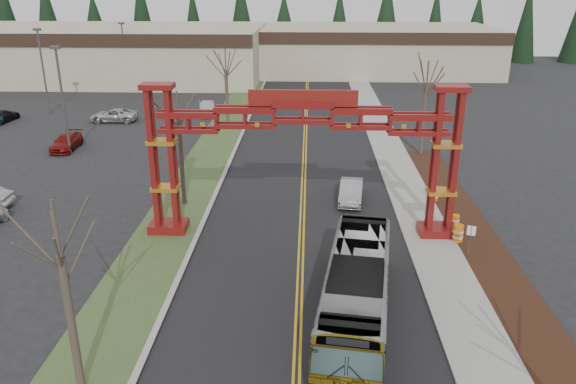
{
  "coord_description": "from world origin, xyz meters",
  "views": [
    {
      "loc": [
        0.35,
        -12.42,
        14.33
      ],
      "look_at": [
        -0.71,
        15.25,
        3.7
      ],
      "focal_mm": 35.0,
      "sensor_mm": 36.0,
      "label": 1
    }
  ],
  "objects_px": {
    "bare_tree_median_mid": "(179,121)",
    "barrel_north": "(434,194)",
    "barrel_mid": "(455,222)",
    "barrel_south": "(458,234)",
    "bare_tree_median_far": "(226,71)",
    "light_pole_far": "(124,52)",
    "transit_bus": "(357,290)",
    "parked_car_far_b": "(113,115)",
    "light_pole_near": "(62,93)",
    "silver_sedan": "(351,191)",
    "retail_building_west": "(107,53)",
    "gateway_arch": "(303,137)",
    "light_pole_mid": "(43,65)",
    "parked_car_mid_a": "(66,142)",
    "street_sign": "(471,236)",
    "bare_tree_right_far": "(426,89)",
    "parked_car_far_a": "(207,108)",
    "retail_building_east": "(370,49)",
    "parked_car_far_c": "(2,116)",
    "bare_tree_median_near": "(60,257)"
  },
  "relations": [
    {
      "from": "retail_building_west",
      "to": "barrel_mid",
      "type": "distance_m",
      "value": 66.01
    },
    {
      "from": "retail_building_west",
      "to": "barrel_south",
      "type": "bearing_deg",
      "value": -54.59
    },
    {
      "from": "parked_car_far_a",
      "to": "barrel_south",
      "type": "xyz_separation_m",
      "value": [
        19.99,
        -31.29,
        -0.2
      ]
    },
    {
      "from": "bare_tree_median_far",
      "to": "barrel_south",
      "type": "xyz_separation_m",
      "value": [
        16.99,
        -26.56,
        -5.04
      ]
    },
    {
      "from": "barrel_south",
      "to": "street_sign",
      "type": "bearing_deg",
      "value": -87.99
    },
    {
      "from": "bare_tree_right_far",
      "to": "bare_tree_median_far",
      "type": "bearing_deg",
      "value": 152.44
    },
    {
      "from": "silver_sedan",
      "to": "barrel_mid",
      "type": "height_order",
      "value": "silver_sedan"
    },
    {
      "from": "parked_car_far_a",
      "to": "parked_car_far_c",
      "type": "distance_m",
      "value": 21.43
    },
    {
      "from": "parked_car_mid_a",
      "to": "bare_tree_median_far",
      "type": "xyz_separation_m",
      "value": [
        13.13,
        8.93,
        4.93
      ]
    },
    {
      "from": "barrel_north",
      "to": "gateway_arch",
      "type": "bearing_deg",
      "value": -148.5
    },
    {
      "from": "bare_tree_median_far",
      "to": "light_pole_far",
      "type": "relative_size",
      "value": 0.88
    },
    {
      "from": "light_pole_mid",
      "to": "barrel_mid",
      "type": "height_order",
      "value": "light_pole_mid"
    },
    {
      "from": "transit_bus",
      "to": "barrel_south",
      "type": "height_order",
      "value": "transit_bus"
    },
    {
      "from": "bare_tree_median_mid",
      "to": "bare_tree_median_far",
      "type": "xyz_separation_m",
      "value": [
        0.0,
        21.27,
        -0.1
      ]
    },
    {
      "from": "silver_sedan",
      "to": "light_pole_far",
      "type": "relative_size",
      "value": 0.48
    },
    {
      "from": "light_pole_far",
      "to": "barrel_north",
      "type": "distance_m",
      "value": 50.68
    },
    {
      "from": "silver_sedan",
      "to": "parked_car_far_a",
      "type": "height_order",
      "value": "parked_car_far_a"
    },
    {
      "from": "transit_bus",
      "to": "street_sign",
      "type": "relative_size",
      "value": 5.59
    },
    {
      "from": "barrel_mid",
      "to": "barrel_south",
      "type": "bearing_deg",
      "value": -98.85
    },
    {
      "from": "light_pole_mid",
      "to": "bare_tree_right_far",
      "type": "bearing_deg",
      "value": -20.22
    },
    {
      "from": "silver_sedan",
      "to": "bare_tree_median_far",
      "type": "xyz_separation_m",
      "value": [
        -11.27,
        20.38,
        4.88
      ]
    },
    {
      "from": "retail_building_east",
      "to": "street_sign",
      "type": "bearing_deg",
      "value": -90.83
    },
    {
      "from": "light_pole_near",
      "to": "street_sign",
      "type": "distance_m",
      "value": 34.82
    },
    {
      "from": "parked_car_mid_a",
      "to": "bare_tree_median_mid",
      "type": "xyz_separation_m",
      "value": [
        13.13,
        -12.34,
        5.03
      ]
    },
    {
      "from": "light_pole_mid",
      "to": "light_pole_far",
      "type": "relative_size",
      "value": 1.04
    },
    {
      "from": "retail_building_west",
      "to": "barrel_mid",
      "type": "xyz_separation_m",
      "value": [
        39.29,
        -52.95,
        -3.31
      ]
    },
    {
      "from": "retail_building_east",
      "to": "light_pole_mid",
      "type": "distance_m",
      "value": 49.96
    },
    {
      "from": "bare_tree_median_mid",
      "to": "light_pole_near",
      "type": "relative_size",
      "value": 0.84
    },
    {
      "from": "light_pole_mid",
      "to": "barrel_north",
      "type": "bearing_deg",
      "value": -33.65
    },
    {
      "from": "transit_bus",
      "to": "silver_sedan",
      "type": "distance_m",
      "value": 14.35
    },
    {
      "from": "retail_building_east",
      "to": "parked_car_far_b",
      "type": "height_order",
      "value": "retail_building_east"
    },
    {
      "from": "parked_car_far_c",
      "to": "light_pole_near",
      "type": "xyz_separation_m",
      "value": [
        11.78,
        -11.08,
        4.63
      ]
    },
    {
      "from": "bare_tree_median_far",
      "to": "light_pole_near",
      "type": "relative_size",
      "value": 0.86
    },
    {
      "from": "silver_sedan",
      "to": "parked_car_far_b",
      "type": "xyz_separation_m",
      "value": [
        -23.6,
        21.7,
        -0.03
      ]
    },
    {
      "from": "barrel_north",
      "to": "bare_tree_right_far",
      "type": "bearing_deg",
      "value": 84.23
    },
    {
      "from": "retail_building_east",
      "to": "parked_car_far_b",
      "type": "relative_size",
      "value": 7.76
    },
    {
      "from": "light_pole_near",
      "to": "silver_sedan",
      "type": "bearing_deg",
      "value": -23.17
    },
    {
      "from": "parked_car_far_a",
      "to": "gateway_arch",
      "type": "bearing_deg",
      "value": -84.64
    },
    {
      "from": "street_sign",
      "to": "barrel_north",
      "type": "bearing_deg",
      "value": 91.07
    },
    {
      "from": "barrel_mid",
      "to": "light_pole_near",
      "type": "bearing_deg",
      "value": 154.08
    },
    {
      "from": "bare_tree_median_mid",
      "to": "barrel_north",
      "type": "height_order",
      "value": "bare_tree_median_mid"
    },
    {
      "from": "transit_bus",
      "to": "light_pole_far",
      "type": "xyz_separation_m",
      "value": [
        -26.5,
        52.76,
        3.59
      ]
    },
    {
      "from": "barrel_mid",
      "to": "barrel_north",
      "type": "bearing_deg",
      "value": 94.88
    },
    {
      "from": "silver_sedan",
      "to": "bare_tree_median_near",
      "type": "distance_m",
      "value": 22.69
    },
    {
      "from": "retail_building_east",
      "to": "parked_car_mid_a",
      "type": "bearing_deg",
      "value": -124.55
    },
    {
      "from": "gateway_arch",
      "to": "barrel_mid",
      "type": "bearing_deg",
      "value": 6.21
    },
    {
      "from": "transit_bus",
      "to": "parked_car_far_b",
      "type": "height_order",
      "value": "transit_bus"
    },
    {
      "from": "bare_tree_median_mid",
      "to": "bare_tree_median_far",
      "type": "distance_m",
      "value": 21.27
    },
    {
      "from": "bare_tree_median_mid",
      "to": "barrel_north",
      "type": "xyz_separation_m",
      "value": [
        16.91,
        1.06,
        -5.15
      ]
    },
    {
      "from": "bare_tree_median_mid",
      "to": "light_pole_far",
      "type": "relative_size",
      "value": 0.86
    }
  ]
}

